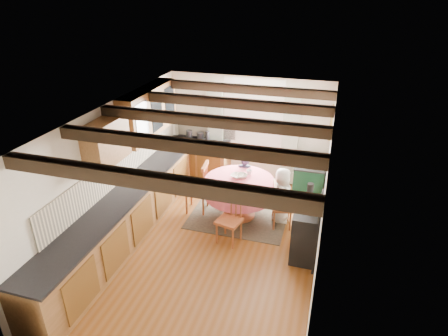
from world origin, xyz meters
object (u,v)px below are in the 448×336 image
(chair_left, at_px, (197,187))
(cup, at_px, (249,172))
(child_far, at_px, (244,179))
(child_right, at_px, (282,195))
(dining_table, at_px, (239,198))
(aga_range, at_px, (309,180))
(chair_near, at_px, (229,219))
(cast_iron_stove, at_px, (307,221))
(chair_right, at_px, (282,205))

(chair_left, relative_size, cup, 9.82)
(child_far, bearing_deg, child_right, 137.93)
(dining_table, distance_m, aga_range, 1.68)
(aga_range, bearing_deg, dining_table, -137.58)
(chair_near, xyz_separation_m, cup, (0.09, 1.12, 0.39))
(chair_left, xyz_separation_m, child_far, (0.81, 0.63, 0.00))
(aga_range, height_order, cast_iron_stove, cast_iron_stove)
(cast_iron_stove, relative_size, cup, 12.91)
(chair_near, bearing_deg, child_right, 64.13)
(child_far, xyz_separation_m, cup, (0.18, -0.34, 0.33))
(dining_table, height_order, child_far, child_far)
(chair_right, height_order, child_far, child_far)
(chair_near, bearing_deg, cast_iron_stove, 12.69)
(chair_left, height_order, chair_right, chair_left)
(chair_right, bearing_deg, cup, 49.82)
(chair_near, xyz_separation_m, child_right, (0.77, 0.95, 0.08))
(aga_range, xyz_separation_m, cup, (-1.12, -0.86, 0.43))
(aga_range, height_order, cup, cup)
(chair_near, bearing_deg, chair_left, 150.74)
(cast_iron_stove, xyz_separation_m, child_far, (-1.40, 1.47, -0.16))
(child_far, bearing_deg, cast_iron_stove, 122.21)
(cast_iron_stove, bearing_deg, aga_range, 93.16)
(chair_left, relative_size, child_far, 1.00)
(chair_near, relative_size, child_right, 0.85)
(cast_iron_stove, bearing_deg, chair_left, 159.15)
(chair_near, distance_m, cast_iron_stove, 1.33)
(dining_table, bearing_deg, child_right, 7.23)
(chair_right, relative_size, cast_iron_stove, 0.66)
(chair_left, distance_m, cast_iron_stove, 2.38)
(aga_range, relative_size, cast_iron_stove, 0.68)
(child_far, bearing_deg, chair_right, 130.82)
(aga_range, distance_m, child_far, 1.40)
(child_right, bearing_deg, child_far, 53.90)
(chair_left, xyz_separation_m, cast_iron_stove, (2.22, -0.84, 0.16))
(dining_table, bearing_deg, cast_iron_stove, -32.45)
(chair_left, distance_m, cup, 1.09)
(child_far, bearing_deg, aga_range, -169.52)
(aga_range, bearing_deg, chair_right, -107.67)
(chair_left, distance_m, child_right, 1.68)
(child_right, bearing_deg, cast_iron_stove, -156.04)
(chair_left, xyz_separation_m, aga_range, (2.11, 1.15, -0.09))
(chair_near, height_order, child_far, child_far)
(child_right, relative_size, cup, 10.32)
(dining_table, distance_m, chair_near, 0.85)
(chair_left, bearing_deg, cast_iron_stove, 63.70)
(aga_range, relative_size, cup, 8.82)
(cast_iron_stove, bearing_deg, child_right, 119.47)
(aga_range, bearing_deg, cast_iron_stove, -86.84)
(chair_near, distance_m, chair_right, 1.11)
(chair_right, bearing_deg, aga_range, -31.28)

